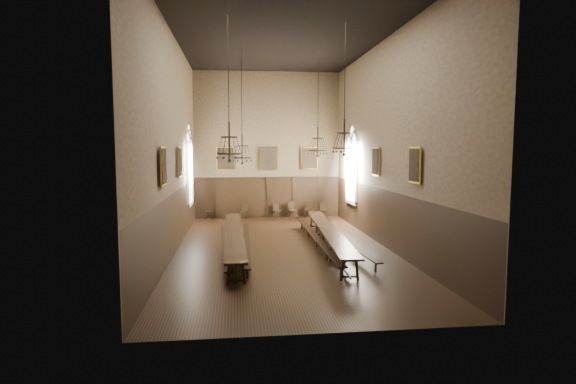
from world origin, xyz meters
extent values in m
cube|color=black|center=(0.00, 0.00, -0.01)|extent=(9.00, 18.00, 0.02)
cube|color=black|center=(0.00, 0.00, 9.01)|extent=(9.00, 18.00, 0.02)
cube|color=#7E6A4D|center=(0.00, 9.01, 4.50)|extent=(9.00, 0.02, 9.00)
cube|color=#7E6A4D|center=(0.00, -9.01, 4.50)|extent=(9.00, 0.02, 9.00)
cube|color=#7E6A4D|center=(-4.51, 0.00, 4.50)|extent=(0.02, 18.00, 9.00)
cube|color=#7E6A4D|center=(4.51, 0.00, 4.50)|extent=(0.02, 18.00, 9.00)
cube|color=black|center=(-2.08, -0.21, 0.79)|extent=(0.90, 10.61, 0.07)
cube|color=black|center=(1.98, -0.14, 0.80)|extent=(1.43, 10.74, 0.08)
cube|color=black|center=(-2.46, -0.03, 0.43)|extent=(0.79, 10.12, 0.05)
cube|color=black|center=(-1.55, -0.13, 0.39)|extent=(0.44, 9.11, 0.05)
cube|color=black|center=(1.50, 0.08, 0.43)|extent=(0.36, 10.07, 0.05)
cube|color=black|center=(2.55, 0.18, 0.39)|extent=(0.87, 9.29, 0.05)
cube|color=black|center=(-3.61, 8.53, 0.49)|extent=(0.51, 0.51, 0.05)
cube|color=black|center=(-3.61, 8.72, 0.76)|extent=(0.46, 0.10, 0.54)
cube|color=black|center=(-1.49, 8.53, 0.43)|extent=(0.51, 0.51, 0.05)
cube|color=black|center=(-1.49, 8.71, 0.67)|extent=(0.39, 0.16, 0.48)
cube|color=black|center=(0.53, 8.59, 0.44)|extent=(0.53, 0.53, 0.05)
cube|color=black|center=(0.53, 8.77, 0.69)|extent=(0.40, 0.18, 0.49)
cube|color=black|center=(1.50, 8.56, 0.46)|extent=(0.55, 0.55, 0.05)
cube|color=black|center=(1.50, 8.75, 0.72)|extent=(0.42, 0.18, 0.52)
cube|color=black|center=(2.50, 8.47, 0.49)|extent=(0.59, 0.59, 0.05)
cube|color=black|center=(2.50, 8.67, 0.77)|extent=(0.45, 0.19, 0.55)
cube|color=black|center=(3.47, 8.53, 0.44)|extent=(0.46, 0.46, 0.05)
cube|color=black|center=(3.47, 8.70, 0.68)|extent=(0.41, 0.10, 0.49)
cylinder|color=black|center=(-1.66, 2.64, 6.97)|extent=(0.03, 0.03, 4.06)
torus|color=black|center=(-1.66, 2.64, 3.84)|extent=(0.89, 0.89, 0.05)
torus|color=black|center=(-1.66, 2.64, 4.42)|extent=(0.56, 0.56, 0.04)
cylinder|color=black|center=(-1.66, 2.64, 4.31)|extent=(0.06, 0.06, 1.25)
cylinder|color=black|center=(2.03, 2.88, 7.17)|extent=(0.03, 0.03, 3.65)
torus|color=black|center=(2.03, 2.88, 4.19)|extent=(0.93, 0.93, 0.05)
torus|color=black|center=(2.03, 2.88, 4.80)|extent=(0.59, 0.59, 0.04)
cylinder|color=black|center=(2.03, 2.88, 4.69)|extent=(0.07, 0.07, 1.32)
cylinder|color=black|center=(-2.20, -2.42, 7.12)|extent=(0.03, 0.03, 3.76)
torus|color=black|center=(-2.20, -2.42, 4.10)|extent=(0.93, 0.93, 0.05)
torus|color=black|center=(-2.20, -2.42, 4.70)|extent=(0.59, 0.59, 0.04)
cylinder|color=black|center=(-2.20, -2.42, 4.59)|extent=(0.07, 0.07, 1.31)
cylinder|color=black|center=(2.16, -2.04, 7.20)|extent=(0.03, 0.03, 3.60)
torus|color=black|center=(2.16, -2.04, 4.30)|extent=(0.89, 0.89, 0.05)
torus|color=black|center=(2.16, -2.04, 4.88)|extent=(0.57, 0.57, 0.04)
cylinder|color=black|center=(2.16, -2.04, 4.77)|extent=(0.06, 0.06, 1.26)
cube|color=gold|center=(-2.60, 8.88, 3.70)|extent=(1.10, 0.12, 1.40)
cube|color=black|center=(-2.60, 8.88, 3.70)|extent=(0.98, 0.02, 1.28)
cube|color=gold|center=(0.00, 8.88, 3.70)|extent=(1.10, 0.12, 1.40)
cube|color=black|center=(0.00, 8.88, 3.70)|extent=(0.98, 0.02, 1.28)
cube|color=gold|center=(2.60, 8.88, 3.70)|extent=(1.10, 0.12, 1.40)
cube|color=black|center=(2.60, 8.88, 3.70)|extent=(0.98, 0.02, 1.28)
cube|color=gold|center=(-4.38, 1.00, 3.70)|extent=(0.12, 1.00, 1.30)
cube|color=black|center=(-4.38, 1.00, 3.70)|extent=(0.02, 0.88, 1.18)
cube|color=gold|center=(-4.38, -3.50, 3.70)|extent=(0.12, 1.00, 1.30)
cube|color=black|center=(-4.38, -3.50, 3.70)|extent=(0.02, 0.88, 1.18)
cube|color=gold|center=(4.38, 1.00, 3.70)|extent=(0.12, 1.00, 1.30)
cube|color=black|center=(4.38, 1.00, 3.70)|extent=(0.02, 0.88, 1.18)
cube|color=gold|center=(4.38, -3.50, 3.70)|extent=(0.12, 1.00, 1.30)
cube|color=black|center=(4.38, -3.50, 3.70)|extent=(0.02, 0.88, 1.18)
camera|label=1|loc=(-1.96, -18.89, 4.26)|focal=28.00mm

